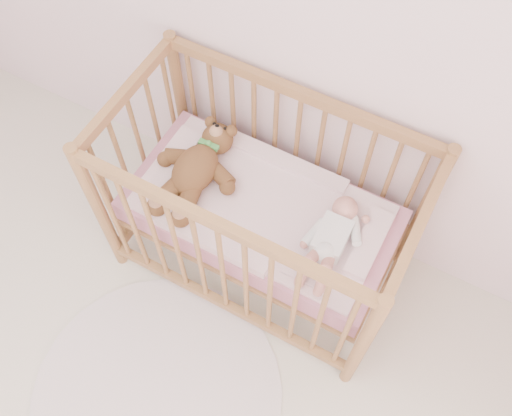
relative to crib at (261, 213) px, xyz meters
The scene contains 6 objects.
crib is the anchor object (origin of this frame).
mattress 0.01m from the crib, ahead, with size 1.22×0.62×0.13m, color #D08198.
blanket 0.06m from the crib, ahead, with size 1.10×0.58×0.06m, color #F6AAB6, non-canonical shape.
baby 0.38m from the crib, ahead, with size 0.24×0.50×0.12m, color white, non-canonical shape.
teddy_bear 0.36m from the crib, behind, with size 0.41×0.59×0.16m, color brown, non-canonical shape.
rug 0.99m from the crib, 96.22° to the right, with size 1.18×1.18×0.01m, color beige.
Camera 1 is at (0.85, 0.45, 2.77)m, focal length 40.00 mm.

